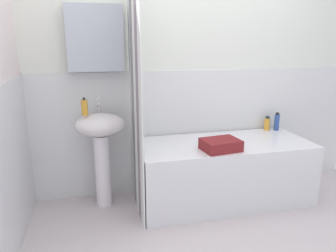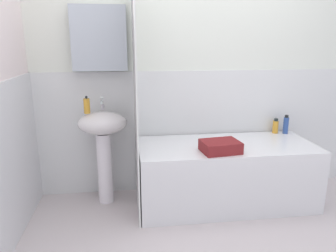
# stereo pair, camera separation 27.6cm
# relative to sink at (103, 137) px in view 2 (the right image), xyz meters

# --- Properties ---
(wall_back_tiled) EXTENTS (3.60, 0.18, 2.40)m
(wall_back_tiled) POSITION_rel_sink_xyz_m (0.85, 0.23, 0.51)
(wall_back_tiled) COLOR white
(wall_back_tiled) RESTS_ON ground_plane
(sink) EXTENTS (0.44, 0.34, 0.87)m
(sink) POSITION_rel_sink_xyz_m (0.00, 0.00, 0.00)
(sink) COLOR white
(sink) RESTS_ON ground_plane
(faucet) EXTENTS (0.03, 0.12, 0.12)m
(faucet) POSITION_rel_sink_xyz_m (0.00, 0.08, 0.29)
(faucet) COLOR silver
(faucet) RESTS_ON sink
(soap_dispenser) EXTENTS (0.05, 0.05, 0.15)m
(soap_dispenser) POSITION_rel_sink_xyz_m (-0.12, -0.03, 0.30)
(soap_dispenser) COLOR gold
(soap_dispenser) RESTS_ON sink
(bathtub) EXTENTS (1.59, 0.70, 0.57)m
(bathtub) POSITION_rel_sink_xyz_m (1.10, -0.16, -0.35)
(bathtub) COLOR white
(bathtub) RESTS_ON ground_plane
(shower_curtain) EXTENTS (0.01, 0.70, 2.00)m
(shower_curtain) POSITION_rel_sink_xyz_m (0.30, -0.16, 0.37)
(shower_curtain) COLOR white
(shower_curtain) RESTS_ON ground_plane
(body_wash_bottle) EXTENTS (0.05, 0.05, 0.19)m
(body_wash_bottle) POSITION_rel_sink_xyz_m (1.80, 0.11, 0.03)
(body_wash_bottle) COLOR #2F4F9A
(body_wash_bottle) RESTS_ON bathtub
(conditioner_bottle) EXTENTS (0.06, 0.06, 0.15)m
(conditioner_bottle) POSITION_rel_sink_xyz_m (1.71, 0.13, 0.01)
(conditioner_bottle) COLOR gold
(conditioner_bottle) RESTS_ON bathtub
(towel_folded) EXTENTS (0.34, 0.27, 0.09)m
(towel_folded) POSITION_rel_sink_xyz_m (0.99, -0.35, -0.02)
(towel_folded) COLOR maroon
(towel_folded) RESTS_ON bathtub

